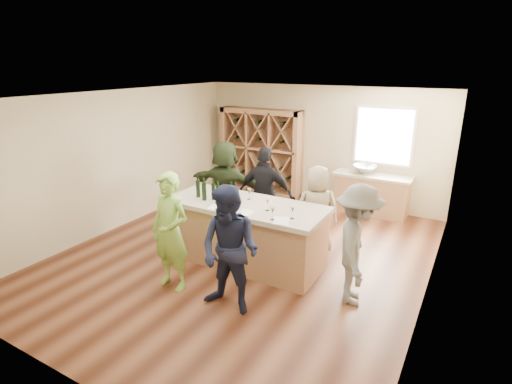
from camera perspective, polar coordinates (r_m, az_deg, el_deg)
The scene contains 35 objects.
floor at distance 7.33m, azimuth -1.47°, elevation -9.26°, with size 6.00×7.00×0.10m, color brown.
ceiling at distance 6.52m, azimuth -1.68°, elevation 13.99°, with size 6.00×7.00×0.10m, color white.
wall_back at distance 9.90m, azimuth 9.20°, elevation 6.72°, with size 6.00×0.10×2.80m, color beige.
wall_front at distance 4.38m, azimuth -26.82°, elevation -10.02°, with size 6.00×0.10×2.80m, color beige.
wall_left at distance 8.71m, azimuth -19.05°, elevation 4.41°, with size 0.10×7.00×2.80m, color beige.
wall_right at distance 5.89m, azimuth 24.76°, elevation -2.64°, with size 0.10×7.00×2.80m, color beige.
window_frame at distance 9.35m, azimuth 17.81°, elevation 7.61°, with size 1.30×0.06×1.30m, color white.
window_pane at distance 9.32m, azimuth 17.76°, elevation 7.58°, with size 1.18×0.01×1.18m, color white.
wine_rack at distance 10.33m, azimuth 0.73°, elevation 5.72°, with size 2.20×0.45×2.20m, color #9E704B.
back_counter_base at distance 9.43m, azimuth 16.10°, elevation -0.44°, with size 1.60×0.58×0.86m, color #9E704B.
back_counter_top at distance 9.30m, azimuth 16.34°, elevation 2.24°, with size 1.70×0.62×0.06m, color #B6AA95.
sink at distance 9.31m, azimuth 15.22°, elevation 3.15°, with size 0.54×0.54×0.19m, color silver.
faucet at distance 9.47m, azimuth 15.53°, elevation 3.72°, with size 0.02×0.02×0.30m, color silver.
tasting_counter_base at distance 6.85m, azimuth -1.46°, elevation -6.18°, with size 2.60×1.00×1.00m, color #9E704B.
tasting_counter_top at distance 6.65m, azimuth -1.49°, elevation -1.94°, with size 2.72×1.12×0.08m, color #B6AA95.
wine_bottle_a at distance 6.96m, azimuth -8.28°, elevation 0.47°, with size 0.07×0.07×0.30m, color black.
wine_bottle_b at distance 6.79m, azimuth -7.43°, elevation 0.09°, with size 0.08×0.08×0.31m, color black.
wine_bottle_c at distance 6.80m, azimuth -6.09°, elevation 0.03°, with size 0.07×0.07×0.28m, color black.
wine_bottle_d at distance 6.61m, azimuth -5.43°, elevation -0.36°, with size 0.07×0.07×0.30m, color black.
wine_bottle_e at distance 6.61m, azimuth -3.57°, elevation -0.38°, with size 0.07×0.07×0.29m, color black.
wine_glass_a at distance 6.39m, azimuth -5.50°, elevation -1.61°, with size 0.07×0.07×0.18m, color white.
wine_glass_b at distance 6.18m, azimuth -2.31°, elevation -2.24°, with size 0.07×0.07×0.18m, color white.
wine_glass_c at distance 5.92m, azimuth 2.35°, elevation -3.11°, with size 0.07×0.07×0.19m, color white.
wine_glass_d at distance 6.28m, azimuth 1.60°, elevation -1.96°, with size 0.06×0.06×0.17m, color white.
wine_glass_e at distance 5.98m, azimuth 5.20°, elevation -3.07°, with size 0.06×0.06×0.17m, color white.
tasting_menu_a at distance 6.51m, azimuth -5.70°, elevation -2.08°, with size 0.20×0.28×0.00m, color white.
tasting_menu_b at distance 6.20m, azimuth -1.67°, elevation -3.05°, with size 0.22×0.30×0.00m, color white.
tasting_menu_c at distance 5.93m, azimuth 3.64°, elevation -4.10°, with size 0.23×0.31×0.00m, color white.
person_near_left at distance 6.09m, azimuth -12.11°, elevation -5.60°, with size 0.66×0.48×1.82m, color #8CC64C.
person_near_right at distance 5.43m, azimuth -3.75°, elevation -8.36°, with size 0.88×0.48×1.80m, color #191E38.
person_server at distance 5.79m, azimuth 14.22°, elevation -7.40°, with size 1.14×0.53×1.76m, color slate.
person_far_mid at distance 7.62m, azimuth 1.33°, elevation -0.33°, with size 1.06×0.55×1.82m, color black.
person_far_right at distance 7.19m, azimuth 8.69°, elevation -2.58°, with size 0.79×0.51×1.61m, color gray.
person_far_left at distance 8.16m, azimuth -4.34°, elevation 0.98°, with size 1.71×0.61×1.84m, color #263319.
wine_glass_f at distance 6.79m, azimuth -0.99°, elevation -0.33°, with size 0.07×0.07×0.18m, color white.
Camera 1 is at (3.38, -5.56, 3.32)m, focal length 28.00 mm.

